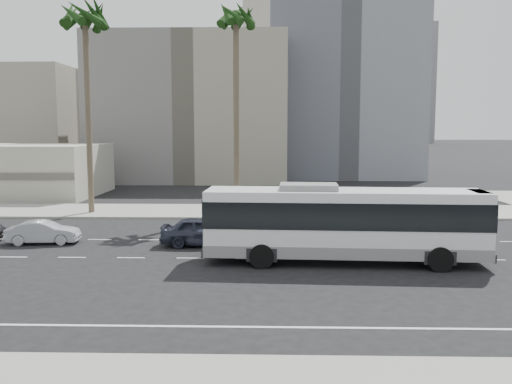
{
  "coord_description": "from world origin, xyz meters",
  "views": [
    {
      "loc": [
        -2.01,
        -26.52,
        6.4
      ],
      "look_at": [
        -2.78,
        4.0,
        2.91
      ],
      "focal_mm": 37.96,
      "sensor_mm": 36.0,
      "label": 1
    }
  ],
  "objects_px": {
    "city_bus": "(344,222)",
    "car_b": "(43,232)",
    "palm_mid": "(85,23)",
    "car_a": "(204,231)",
    "palm_near": "(236,22)"
  },
  "relations": [
    {
      "from": "city_bus",
      "to": "car_b",
      "type": "bearing_deg",
      "value": 169.18
    },
    {
      "from": "car_a",
      "to": "car_b",
      "type": "bearing_deg",
      "value": 87.24
    },
    {
      "from": "city_bus",
      "to": "car_b",
      "type": "xyz_separation_m",
      "value": [
        -16.44,
        3.99,
        -1.37
      ]
    },
    {
      "from": "city_bus",
      "to": "car_a",
      "type": "bearing_deg",
      "value": 156.19
    },
    {
      "from": "palm_mid",
      "to": "car_a",
      "type": "bearing_deg",
      "value": -48.31
    },
    {
      "from": "palm_mid",
      "to": "city_bus",
      "type": "bearing_deg",
      "value": -40.77
    },
    {
      "from": "city_bus",
      "to": "palm_near",
      "type": "bearing_deg",
      "value": 115.3
    },
    {
      "from": "city_bus",
      "to": "palm_near",
      "type": "height_order",
      "value": "palm_near"
    },
    {
      "from": "city_bus",
      "to": "palm_mid",
      "type": "bearing_deg",
      "value": 142.04
    },
    {
      "from": "palm_near",
      "to": "palm_mid",
      "type": "bearing_deg",
      "value": 179.06
    },
    {
      "from": "palm_near",
      "to": "palm_mid",
      "type": "distance_m",
      "value": 11.21
    },
    {
      "from": "city_bus",
      "to": "car_b",
      "type": "height_order",
      "value": "city_bus"
    },
    {
      "from": "city_bus",
      "to": "car_a",
      "type": "relative_size",
      "value": 2.82
    },
    {
      "from": "city_bus",
      "to": "car_b",
      "type": "relative_size",
      "value": 3.41
    },
    {
      "from": "city_bus",
      "to": "car_a",
      "type": "distance_m",
      "value": 8.2
    }
  ]
}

